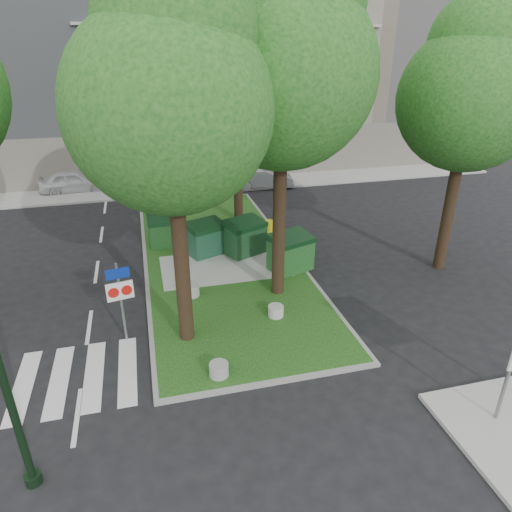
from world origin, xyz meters
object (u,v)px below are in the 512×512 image
object	(u,v)px
tree_street_right	(474,85)
dumpster_a	(165,231)
bollard_mid	(191,290)
car_silver	(263,178)
bollard_left	(219,369)
traffic_sign_pole	(120,292)
dumpster_c	(245,237)
tree_median_near_left	(172,89)
tree_median_near_right	(285,55)
car_white	(74,181)
tree_median_far	(237,42)
litter_bin	(269,227)
dumpster_d	(291,253)
dumpster_b	(206,238)
bollard_right	(276,311)
tree_median_mid	(171,82)

from	to	relation	value
tree_street_right	dumpster_a	distance (m)	13.22
bollard_mid	car_silver	distance (m)	13.79
dumpster_a	car_silver	bearing A→B (deg)	47.27
bollard_left	traffic_sign_pole	xyz separation A→B (m)	(-2.45, 2.50, 1.37)
dumpster_c	bollard_left	bearing A→B (deg)	-132.40
tree_median_near_left	tree_median_near_right	world-z (taller)	tree_median_near_right
tree_median_near_right	car_white	xyz separation A→B (m)	(-8.46, 14.88, -7.31)
tree_median_far	car_white	bearing A→B (deg)	139.56
tree_median_near_left	tree_street_right	xyz separation A→B (m)	(10.50, 2.50, -0.33)
litter_bin	car_silver	size ratio (longest dim) A/B	0.17
dumpster_a	bollard_mid	xyz separation A→B (m)	(0.52, -4.75, -0.44)
tree_median_near_right	litter_bin	distance (m)	9.30
dumpster_a	dumpster_d	size ratio (longest dim) A/B	0.79
dumpster_a	bollard_left	world-z (taller)	dumpster_a
bollard_mid	litter_bin	bearing A→B (deg)	48.83
dumpster_b	bollard_right	size ratio (longest dim) A/B	3.60
tree_street_right	car_silver	bearing A→B (deg)	108.52
tree_street_right	bollard_right	xyz separation A→B (m)	(-7.61, -2.10, -6.68)
dumpster_a	bollard_mid	size ratio (longest dim) A/B	2.48
dumpster_a	dumpster_c	distance (m)	3.63
tree_median_near_left	tree_median_far	size ratio (longest dim) A/B	0.88
traffic_sign_pole	car_white	size ratio (longest dim) A/B	0.66
tree_median_mid	dumpster_c	distance (m)	6.70
bollard_right	tree_median_near_right	bearing A→B (deg)	69.05
tree_street_right	bollard_right	size ratio (longest dim) A/B	19.63
tree_median_far	dumpster_a	world-z (taller)	tree_median_far
bollard_mid	bollard_right	bearing A→B (deg)	-38.64
dumpster_a	dumpster_b	size ratio (longest dim) A/B	0.81
tree_median_mid	bollard_mid	size ratio (longest dim) A/B	16.50
dumpster_c	dumpster_b	bearing A→B (deg)	143.73
tree_median_far	car_silver	distance (m)	9.74
bollard_left	litter_bin	distance (m)	10.23
tree_median_near_right	dumpster_b	size ratio (longest dim) A/B	6.21
dumpster_c	tree_median_near_left	bearing A→B (deg)	-143.08
tree_median_mid	car_silver	xyz separation A→B (m)	(5.87, 8.34, -6.36)
dumpster_d	dumpster_a	bearing A→B (deg)	123.24
tree_median_near_right	dumpster_a	world-z (taller)	tree_median_near_right
tree_median_mid	tree_median_far	bearing A→B (deg)	43.15
dumpster_d	car_white	distance (m)	16.31
car_white	tree_median_near_left	bearing A→B (deg)	-166.76
tree_median_mid	bollard_mid	xyz separation A→B (m)	(-0.16, -4.06, -6.64)
dumpster_d	litter_bin	distance (m)	3.83
tree_median_near_right	tree_street_right	world-z (taller)	tree_median_near_right
tree_median_near_right	bollard_left	distance (m)	9.17
tree_median_far	bollard_left	distance (m)	14.41
tree_median_mid	dumpster_a	size ratio (longest dim) A/B	6.64
tree_median_far	car_white	size ratio (longest dim) A/B	3.01
bollard_left	tree_median_near_right	bearing A→B (deg)	53.97
bollard_right	car_white	xyz separation A→B (m)	(-7.85, 16.48, 0.37)
litter_bin	car_silver	xyz separation A→B (m)	(1.75, 7.51, 0.17)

